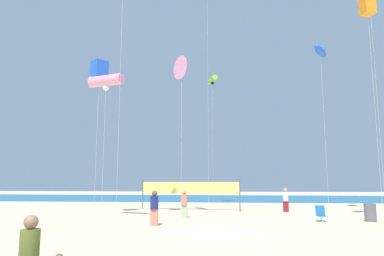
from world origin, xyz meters
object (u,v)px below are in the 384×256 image
object	(u,v)px
beachgoer_white_shirt	(286,199)
trash_barrel	(370,213)
beachgoer_coral_shirt	(184,203)
kite_blue_box	(99,72)
folding_beach_chair	(321,213)
volleyball_net	(190,189)
beachgoer_navy_shirt	(154,207)
kite_orange_box	(367,6)
mother_figure	(29,255)
kite_pink_delta	(182,68)
kite_blue_inflatable	(320,51)
beach_handbag	(308,220)
kite_lime_tube	(212,80)
kite_pink_tube	(106,81)

from	to	relation	value
beachgoer_white_shirt	trash_barrel	xyz separation A→B (m)	(3.73, -5.92, -0.44)
beachgoer_coral_shirt	kite_blue_box	distance (m)	10.59
folding_beach_chair	volleyball_net	distance (m)	11.05
folding_beach_chair	trash_barrel	xyz separation A→B (m)	(2.76, 0.18, 0.03)
beachgoer_navy_shirt	kite_orange_box	xyz separation A→B (m)	(12.27, 2.56, 11.69)
trash_barrel	kite_blue_box	size ratio (longest dim) A/B	0.09
mother_figure	kite_pink_delta	xyz separation A→B (m)	(0.65, 18.02, 9.47)
beachgoer_white_shirt	beachgoer_navy_shirt	distance (m)	12.04
mother_figure	beachgoer_white_shirt	bearing A→B (deg)	90.22
mother_figure	trash_barrel	distance (m)	18.97
kite_blue_inflatable	beach_handbag	bearing A→B (deg)	-115.99
kite_lime_tube	trash_barrel	bearing A→B (deg)	-56.12
beachgoer_white_shirt	beachgoer_navy_shirt	bearing A→B (deg)	154.72
beach_handbag	kite_blue_box	bearing A→B (deg)	170.21
beachgoer_white_shirt	trash_barrel	size ratio (longest dim) A/B	1.76
trash_barrel	beachgoer_navy_shirt	bearing A→B (deg)	-165.52
beachgoer_white_shirt	kite_pink_tube	xyz separation A→B (m)	(-11.66, -6.62, 7.44)
kite_blue_box	kite_blue_inflatable	world-z (taller)	kite_blue_inflatable
folding_beach_chair	kite_orange_box	bearing A→B (deg)	-20.26
beachgoer_navy_shirt	kite_blue_box	xyz separation A→B (m)	(-4.87, 4.49, 8.71)
folding_beach_chair	kite_blue_box	world-z (taller)	kite_blue_box
kite_blue_inflatable	kite_pink_delta	bearing A→B (deg)	-172.94
volleyball_net	trash_barrel	bearing A→B (deg)	-32.89
trash_barrel	kite_pink_delta	size ratio (longest dim) A/B	0.09
kite_pink_tube	kite_orange_box	distance (m)	16.45
beachgoer_navy_shirt	kite_pink_tube	world-z (taller)	kite_pink_tube
volleyball_net	kite_pink_tube	xyz separation A→B (m)	(-4.40, -7.81, 6.74)
mother_figure	kite_pink_delta	size ratio (longest dim) A/B	0.15
kite_orange_box	mother_figure	bearing A→B (deg)	-130.66
beach_handbag	folding_beach_chair	bearing A→B (deg)	36.12
beachgoer_white_shirt	beachgoer_coral_shirt	bearing A→B (deg)	142.29
folding_beach_chair	kite_blue_inflatable	xyz separation A→B (m)	(1.70, 4.62, 11.23)
volleyball_net	kite_pink_delta	bearing A→B (deg)	-92.69
kite_blue_box	kite_pink_tube	size ratio (longest dim) A/B	1.19
beachgoer_coral_shirt	trash_barrel	world-z (taller)	beachgoer_coral_shirt
folding_beach_chair	kite_blue_inflatable	bearing A→B (deg)	54.83
beachgoer_coral_shirt	trash_barrel	bearing A→B (deg)	-30.42
kite_pink_delta	kite_orange_box	xyz separation A→B (m)	(11.67, -3.67, 2.31)
beachgoer_white_shirt	folding_beach_chair	world-z (taller)	beachgoer_white_shirt
mother_figure	beachgoer_navy_shirt	xyz separation A→B (m)	(0.05, 11.78, 0.09)
volleyball_net	kite_pink_tube	size ratio (longest dim) A/B	0.91
beachgoer_white_shirt	kite_blue_box	xyz separation A→B (m)	(-12.91, -4.47, 8.73)
kite_blue_box	kite_orange_box	bearing A→B (deg)	-6.43
beach_handbag	kite_lime_tube	world-z (taller)	kite_lime_tube
mother_figure	beachgoer_coral_shirt	xyz separation A→B (m)	(1.14, 15.75, 0.05)
beachgoer_coral_shirt	beachgoer_navy_shirt	size ratio (longest dim) A/B	0.96
kite_blue_box	kite_lime_tube	size ratio (longest dim) A/B	0.82
trash_barrel	beach_handbag	world-z (taller)	trash_barrel
trash_barrel	kite_lime_tube	size ratio (longest dim) A/B	0.08
beachgoer_coral_shirt	kite_pink_tube	size ratio (longest dim) A/B	0.20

